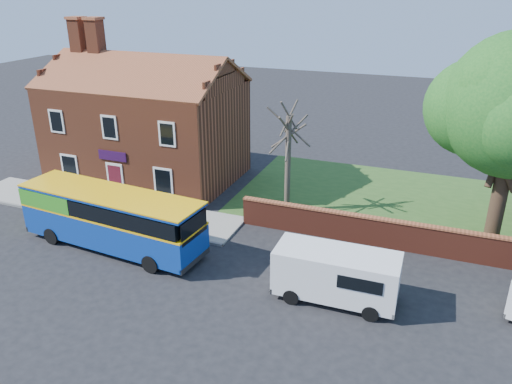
% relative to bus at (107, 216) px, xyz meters
% --- Properties ---
extents(ground, '(120.00, 120.00, 0.00)m').
position_rel_bus_xyz_m(ground, '(3.52, -1.98, -1.73)').
color(ground, black).
rests_on(ground, ground).
extents(pavement, '(18.00, 3.50, 0.12)m').
position_rel_bus_xyz_m(pavement, '(-3.48, 3.77, -1.67)').
color(pavement, gray).
rests_on(pavement, ground).
extents(kerb, '(18.00, 0.15, 0.14)m').
position_rel_bus_xyz_m(kerb, '(-3.48, 2.02, -1.66)').
color(kerb, slate).
rests_on(kerb, ground).
extents(grass_strip, '(26.00, 12.00, 0.04)m').
position_rel_bus_xyz_m(grass_strip, '(16.52, 11.02, -1.71)').
color(grass_strip, '#426B28').
rests_on(grass_strip, ground).
extents(shop_building, '(12.30, 8.13, 10.50)m').
position_rel_bus_xyz_m(shop_building, '(-3.50, 9.51, 1.68)').
color(shop_building, brown).
rests_on(shop_building, ground).
extents(boundary_wall, '(22.00, 0.38, 1.60)m').
position_rel_bus_xyz_m(boundary_wall, '(16.52, 5.02, -0.92)').
color(boundary_wall, maroon).
rests_on(boundary_wall, ground).
extents(bus, '(10.20, 3.41, 3.05)m').
position_rel_bus_xyz_m(bus, '(0.00, 0.00, 0.00)').
color(bus, '#0D3695').
rests_on(bus, ground).
extents(van_near, '(5.26, 2.24, 2.30)m').
position_rel_bus_xyz_m(van_near, '(12.03, -0.49, -0.45)').
color(van_near, white).
rests_on(van_near, ground).
extents(bare_tree, '(2.38, 2.84, 6.35)m').
position_rel_bus_xyz_m(bare_tree, '(7.28, 7.46, 1.52)').
color(bare_tree, '#4C4238').
rests_on(bare_tree, ground).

